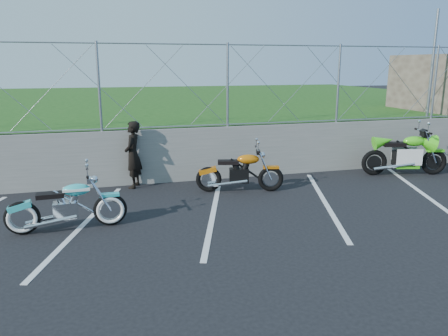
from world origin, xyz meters
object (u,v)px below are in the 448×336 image
object	(u,v)px
cruiser_turquoise	(68,207)
person_standing	(133,155)
naked_orange	(241,173)
sportbike_green	(406,156)

from	to	relation	value
cruiser_turquoise	person_standing	world-z (taller)	person_standing
cruiser_turquoise	person_standing	distance (m)	2.77
cruiser_turquoise	naked_orange	distance (m)	3.84
cruiser_turquoise	sportbike_green	distance (m)	8.30
sportbike_green	person_standing	xyz separation A→B (m)	(-6.84, 0.70, 0.27)
naked_orange	sportbike_green	bearing A→B (deg)	17.82
cruiser_turquoise	naked_orange	xyz separation A→B (m)	(3.57, 1.43, 0.02)
cruiser_turquoise	person_standing	xyz separation A→B (m)	(1.28, 2.43, 0.37)
cruiser_turquoise	sportbike_green	bearing A→B (deg)	9.87
naked_orange	person_standing	distance (m)	2.52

